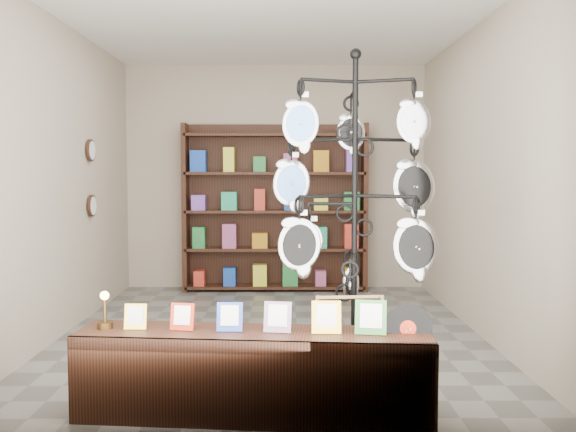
% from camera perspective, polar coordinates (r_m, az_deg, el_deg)
% --- Properties ---
extents(ground, '(5.00, 5.00, 0.00)m').
position_cam_1_polar(ground, '(6.36, -1.47, -10.32)').
color(ground, slate).
rests_on(ground, ground).
extents(room_envelope, '(5.00, 5.00, 5.00)m').
position_cam_1_polar(room_envelope, '(6.17, -1.50, 6.57)').
color(room_envelope, '#ADA28B').
rests_on(room_envelope, ground).
extents(display_tree, '(1.24, 1.02, 2.41)m').
position_cam_1_polar(display_tree, '(4.49, 5.94, 1.73)').
color(display_tree, black).
rests_on(display_tree, ground).
extents(front_shelf, '(2.28, 0.67, 0.80)m').
position_cam_1_polar(front_shelf, '(4.21, -3.05, -13.83)').
color(front_shelf, black).
rests_on(front_shelf, ground).
extents(back_shelving, '(2.42, 0.36, 2.20)m').
position_cam_1_polar(back_shelving, '(8.48, -1.15, 0.29)').
color(back_shelving, black).
rests_on(back_shelving, ground).
extents(wall_clocks, '(0.03, 0.24, 0.84)m').
position_cam_1_polar(wall_clocks, '(7.28, -17.08, 3.24)').
color(wall_clocks, black).
rests_on(wall_clocks, ground).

